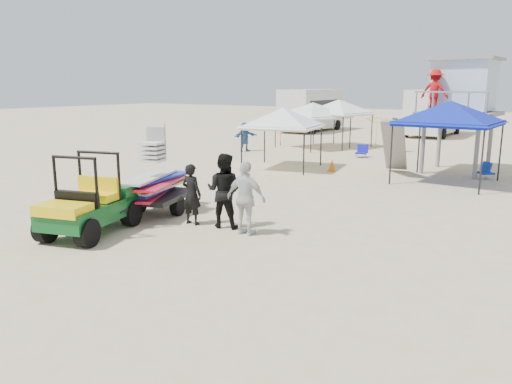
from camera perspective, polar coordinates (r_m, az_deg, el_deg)
The scene contains 20 objects.
ground at distance 9.14m, azimuth -13.32°, elevation -10.95°, with size 140.00×140.00×0.00m, color beige.
utility_cart at distance 12.61m, azimuth -18.72°, elevation -0.62°, with size 1.89×2.78×1.93m.
surf_trailer at distance 14.12m, azimuth -11.27°, elevation 1.14°, with size 1.91×2.75×2.22m.
man_left at distance 12.91m, azimuth -7.36°, elevation -0.26°, with size 0.58×0.38×1.58m, color black.
man_mid at distance 12.55m, azimuth -3.69°, elevation 0.17°, with size 0.92×0.71×1.89m, color black.
man_right at distance 11.88m, azimuth -1.14°, elevation -0.74°, with size 1.05×0.44×1.79m, color silver.
lifeguard_tower at distance 22.13m, azimuth 22.25°, elevation 10.76°, with size 3.01×3.01×4.51m.
canopy_blue at distance 19.53m, azimuth 21.34°, elevation 9.28°, with size 3.37×3.37×3.41m.
canopy_white_a at distance 21.53m, azimuth 3.10°, elevation 9.21°, with size 3.38×3.38×3.01m.
canopy_white_b at distance 29.02m, azimuth 6.53°, elevation 9.84°, with size 4.10×4.10×3.00m.
canopy_white_c at distance 29.68m, azimuth 9.47°, elevation 10.11°, with size 3.53×3.53×3.15m.
umbrella_a at distance 30.08m, azimuth 2.76°, elevation 6.89°, with size 1.81×1.85×1.66m, color #B41613.
umbrella_b at distance 29.62m, azimuth 13.58°, elevation 6.70°, with size 2.04×2.08×1.87m, color yellow.
cone_near at distance 19.20m, azimuth -3.85°, elevation 2.20°, with size 0.34×0.34×0.50m, color #EA5007.
cone_far at distance 21.22m, azimuth 8.67°, elevation 3.03°, with size 0.34×0.34×0.50m, color orange.
beach_chair_a at distance 25.67m, azimuth 12.00°, elevation 4.60°, with size 0.65×0.71×0.64m.
beach_chair_c at distance 21.33m, azimuth 24.78°, elevation 2.27°, with size 0.73×0.87×0.64m.
rv_far_left at distance 40.11m, azimuth 6.39°, elevation 9.50°, with size 2.64×6.80×3.25m.
rv_mid_left at distance 38.35m, azimuth 19.64°, elevation 8.78°, with size 2.65×6.50×3.25m.
distant_beachgoers at distance 26.32m, azimuth 17.01°, elevation 5.74°, with size 20.16×14.09×1.86m.
Camera 1 is at (6.22, -5.69, 3.52)m, focal length 35.00 mm.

